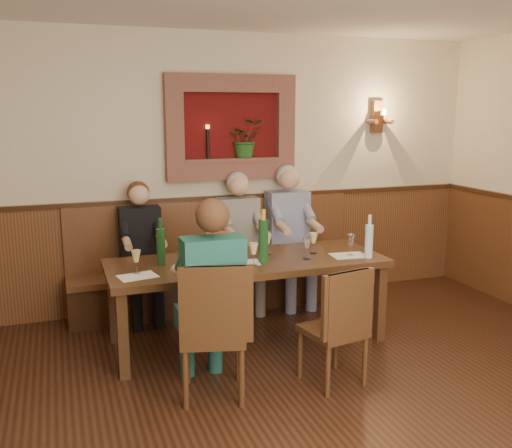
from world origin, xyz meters
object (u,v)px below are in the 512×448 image
Objects in this scene: bench at (218,277)px; person_bench_mid at (241,254)px; wine_bottle_green_b at (161,246)px; water_bottle at (369,240)px; person_chair_front at (210,313)px; chair_near_right at (334,350)px; spittoon_bucket at (220,249)px; dining_table at (247,268)px; person_bench_left at (143,265)px; chair_near_left at (213,357)px; wine_bottle_green_a at (263,240)px; person_bench_right at (290,247)px.

person_bench_mid is at bearing -26.22° from bench.
wine_bottle_green_b reaches higher than water_bottle.
chair_near_right is at bearing -11.93° from person_chair_front.
spittoon_bucket is 0.67× the size of wine_bottle_green_b.
person_bench_mid is 1.07m from spittoon_bucket.
person_bench_left reaches higher than dining_table.
person_bench_left is (-0.24, 1.70, 0.26)m from chair_near_left.
water_bottle is (1.03, -0.29, 0.23)m from dining_table.
spittoon_bucket is at bearing 68.76° from person_chair_front.
water_bottle is at bearing -15.49° from dining_table.
bench reaches higher than spittoon_bucket.
chair_near_left is 0.75× the size of person_bench_left.
person_bench_left is at bearing 112.42° from chair_near_left.
water_bottle is at bearing -9.43° from spittoon_bucket.
person_bench_mid reaches higher than chair_near_right.
spittoon_bucket is (0.27, 0.71, 0.28)m from person_chair_front.
person_chair_front is (-0.76, -1.61, 0.02)m from person_bench_mid.
wine_bottle_green_a is (0.66, 0.75, 0.65)m from chair_near_left.
person_chair_front is 3.17× the size of wine_bottle_green_a.
person_bench_left reaches higher than wine_bottle_green_b.
water_bottle is (0.27, -1.12, 0.30)m from person_bench_right.
person_chair_front reaches higher than water_bottle.
person_bench_right is (0.76, -0.11, 0.28)m from bench.
bench is 0.82m from person_bench_right.
chair_near_right is 0.98m from person_chair_front.
chair_near_left is 1.88m from person_bench_mid.
person_bench_mid is (0.76, 1.70, 0.29)m from chair_near_left.
wine_bottle_green_a is at bearing -96.29° from person_bench_mid.
person_chair_front is at bearing -115.06° from person_bench_mid.
bench is 3.29× the size of chair_near_right.
person_chair_front is (0.24, -1.62, 0.04)m from person_bench_left.
wine_bottle_green_a is (-0.25, 0.85, 0.68)m from chair_near_right.
person_bench_mid is at bearing 62.12° from spittoon_bucket.
dining_table is at bearing 55.14° from person_chair_front.
spittoon_bucket reaches higher than chair_near_right.
bench is 1.89m from chair_near_left.
chair_near_right is 0.65× the size of person_bench_mid.
person_bench_right is (1.31, 1.70, 0.31)m from chair_near_left.
water_bottle is at bearing 34.49° from chair_near_left.
person_bench_right is 3.21× the size of wine_bottle_green_a.
dining_table is 9.06× the size of spittoon_bucket.
wine_bottle_green_a reaches higher than water_bottle.
chair_near_left is at bearing -122.36° from dining_table.
person_bench_left is (-0.79, -0.10, 0.23)m from bench.
person_bench_mid is 1.02m from wine_bottle_green_a.
person_bench_right is at bearing 41.43° from spittoon_bucket.
bench is at bearing 171.99° from person_bench_right.
wine_bottle_green_b is at bearing 115.20° from chair_near_left.
wine_bottle_green_a is 0.86m from wine_bottle_green_b.
bench is 1.19m from spittoon_bucket.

